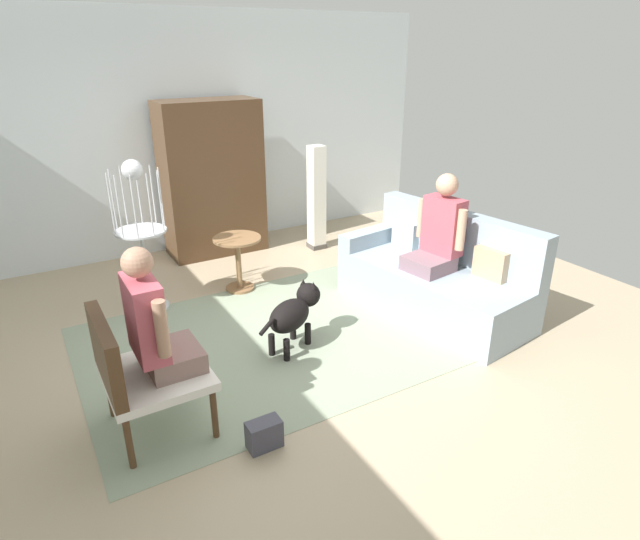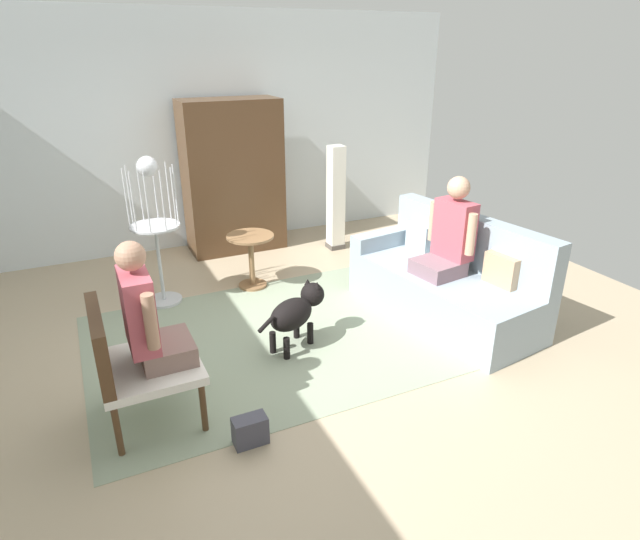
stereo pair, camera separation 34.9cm
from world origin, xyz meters
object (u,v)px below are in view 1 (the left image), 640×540
object	(u,v)px
handbag	(264,434)
person_on_couch	(439,232)
person_on_armchair	(153,324)
armchair	(135,368)
round_end_table	(238,256)
column_lamp	(317,199)
couch	(436,277)
bird_cage_stand	(140,227)
armoire_cabinet	(212,179)
dog	(294,312)

from	to	relation	value
handbag	person_on_couch	bearing A→B (deg)	22.42
person_on_couch	person_on_armchair	xyz separation A→B (m)	(-2.76, -0.39, -0.02)
armchair	round_end_table	world-z (taller)	armchair
person_on_armchair	column_lamp	xyz separation A→B (m)	(2.65, 2.50, -0.15)
person_on_armchair	column_lamp	size ratio (longest dim) A/B	0.67
couch	column_lamp	world-z (taller)	column_lamp
column_lamp	person_on_couch	bearing A→B (deg)	-87.15
armchair	person_on_couch	size ratio (longest dim) A/B	0.99
handbag	column_lamp	bearing A→B (deg)	54.63
bird_cage_stand	armoire_cabinet	size ratio (longest dim) A/B	0.80
armchair	bird_cage_stand	xyz separation A→B (m)	(0.51, 1.84, 0.34)
bird_cage_stand	column_lamp	world-z (taller)	bird_cage_stand
person_on_couch	round_end_table	distance (m)	2.08
person_on_armchair	dog	bearing A→B (deg)	20.77
column_lamp	armoire_cabinet	size ratio (longest dim) A/B	0.71
column_lamp	handbag	size ratio (longest dim) A/B	5.83
dog	column_lamp	xyz separation A→B (m)	(1.40, 2.02, 0.32)
dog	armoire_cabinet	bearing A→B (deg)	84.49
person_on_couch	armoire_cabinet	world-z (taller)	armoire_cabinet
person_on_armchair	dog	xyz separation A→B (m)	(1.25, 0.48, -0.46)
round_end_table	dog	distance (m)	1.34
armchair	armoire_cabinet	world-z (taller)	armoire_cabinet
person_on_couch	armoire_cabinet	distance (m)	2.94
person_on_armchair	bird_cage_stand	world-z (taller)	bird_cage_stand
bird_cage_stand	column_lamp	size ratio (longest dim) A/B	1.14
couch	bird_cage_stand	size ratio (longest dim) A/B	1.34
dog	person_on_couch	bearing A→B (deg)	-3.27
person_on_armchair	bird_cage_stand	size ratio (longest dim) A/B	0.59
armoire_cabinet	dog	bearing A→B (deg)	-95.51
person_on_couch	person_on_armchair	bearing A→B (deg)	-171.94
bird_cage_stand	round_end_table	bearing A→B (deg)	-1.85
armoire_cabinet	person_on_armchair	bearing A→B (deg)	-116.22
couch	armchair	size ratio (longest dim) A/B	2.23
round_end_table	bird_cage_stand	bearing A→B (deg)	178.15
person_on_armchair	column_lamp	distance (m)	3.64
round_end_table	dog	xyz separation A→B (m)	(-0.04, -1.34, -0.05)
couch	column_lamp	bearing A→B (deg)	94.06
person_on_couch	bird_cage_stand	xyz separation A→B (m)	(-2.40, 1.45, 0.04)
couch	armoire_cabinet	distance (m)	2.99
couch	dog	distance (m)	1.54
person_on_armchair	round_end_table	distance (m)	2.27
person_on_armchair	armoire_cabinet	distance (m)	3.41
dog	column_lamp	bearing A→B (deg)	55.36
dog	armoire_cabinet	distance (m)	2.66
bird_cage_stand	handbag	bearing A→B (deg)	-86.69
person_on_armchair	bird_cage_stand	xyz separation A→B (m)	(0.35, 1.84, 0.06)
couch	handbag	distance (m)	2.51
bird_cage_stand	armoire_cabinet	distance (m)	1.67
armchair	column_lamp	world-z (taller)	column_lamp
dog	handbag	world-z (taller)	dog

